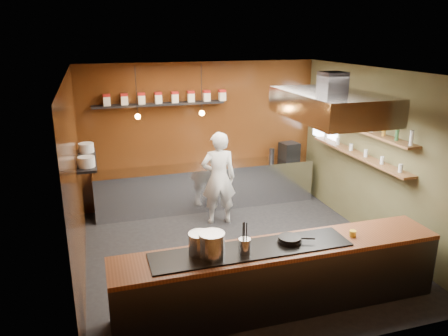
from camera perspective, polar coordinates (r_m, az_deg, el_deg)
name	(u,v)px	position (r m, az deg, el deg)	size (l,w,h in m)	color
floor	(240,253)	(7.52, 2.09, -10.97)	(5.00, 5.00, 0.00)	black
back_wall	(202,134)	(9.25, -2.87, 4.41)	(5.00, 5.00, 0.00)	#331709
left_wall	(76,183)	(6.59, -18.79, -1.88)	(5.00, 5.00, 0.00)	#331709
right_wall	(376,156)	(8.08, 19.22, 1.55)	(5.00, 5.00, 0.00)	#4B482A
ceiling	(242,72)	(6.65, 2.38, 12.45)	(5.00, 5.00, 0.00)	silver
window_pane	(326,116)	(9.36, 13.15, 6.62)	(1.00, 1.00, 0.00)	white
prep_counter	(207,186)	(9.24, -2.27, -2.39)	(4.60, 0.65, 0.90)	silver
pass_counter	(279,277)	(6.00, 7.24, -13.91)	(4.40, 0.72, 0.94)	#38383D
tin_shelf	(159,104)	(8.81, -8.45, 8.23)	(2.60, 0.26, 0.04)	black
plate_shelf	(87,160)	(7.53, -17.48, 0.98)	(0.30, 1.40, 0.04)	black
bottle_shelf_upper	(360,129)	(8.13, 17.37, 4.87)	(0.26, 2.80, 0.04)	brown
bottle_shelf_lower	(358,155)	(8.24, 17.08, 1.68)	(0.26, 2.80, 0.04)	brown
extractor_hood	(331,105)	(6.90, 13.81, 8.00)	(1.20, 2.00, 0.72)	#38383D
pendant_left	(138,114)	(8.11, -11.22, 6.97)	(0.10, 0.10, 0.95)	black
pendant_right	(202,110)	(8.32, -2.91, 7.52)	(0.10, 0.10, 0.95)	black
storage_tins	(167,97)	(8.82, -7.51, 9.14)	(2.43, 0.13, 0.22)	beige
plate_stacks	(86,154)	(7.50, -17.55, 1.72)	(0.26, 1.16, 0.16)	silver
bottles	(361,121)	(8.11, 17.46, 5.83)	(0.06, 2.66, 0.24)	silver
wine_glasses	(358,150)	(8.22, 17.13, 2.25)	(0.07, 2.37, 0.13)	silver
stockpot_large	(212,245)	(5.37, -1.61, -10.00)	(0.32, 0.32, 0.31)	silver
stockpot_small	(201,244)	(5.44, -3.08, -9.83)	(0.30, 0.30, 0.28)	silver
utensil_crock	(245,246)	(5.47, 2.71, -10.16)	(0.15, 0.15, 0.20)	silver
frying_pan	(290,240)	(5.82, 8.59, -9.23)	(0.47, 0.32, 0.08)	black
butter_jar	(353,233)	(6.21, 16.46, -8.20)	(0.09, 0.09, 0.08)	yellow
espresso_machine	(289,151)	(9.66, 8.51, 2.23)	(0.36, 0.34, 0.36)	black
chef	(219,178)	(8.30, -0.71, -1.36)	(0.66, 0.43, 1.81)	white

